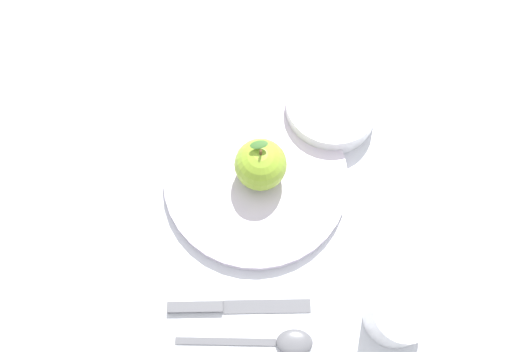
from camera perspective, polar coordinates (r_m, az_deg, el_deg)
ground_plane at (r=0.80m, az=-0.82°, el=-2.36°), size 2.40×2.40×0.00m
dinner_plate at (r=0.80m, az=-0.00°, el=-0.26°), size 0.27×0.27×0.02m
apple at (r=0.77m, az=0.47°, el=1.18°), size 0.07×0.07×0.08m
side_bowl at (r=0.85m, az=7.76°, el=7.05°), size 0.14×0.14×0.04m
cup at (r=0.75m, az=14.42°, el=-13.63°), size 0.08×0.08×0.07m
knife at (r=0.77m, az=-3.14°, el=-13.26°), size 0.06×0.19×0.01m
spoon at (r=0.76m, az=2.31°, el=-16.68°), size 0.07×0.18×0.01m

